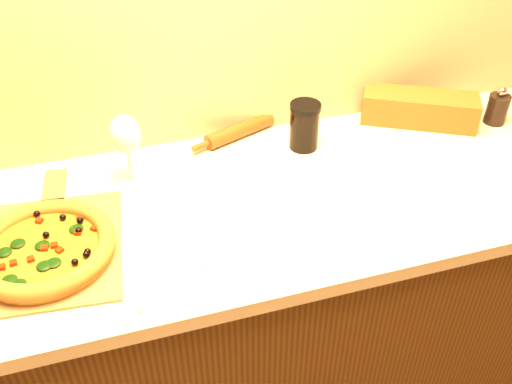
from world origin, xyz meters
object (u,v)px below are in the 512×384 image
at_px(rolling_pin, 240,130).
at_px(dark_jar, 304,126).
at_px(wine_glass, 126,136).
at_px(pizza, 44,248).
at_px(pepper_grinder, 497,108).
at_px(pizza_peel, 47,246).

xyz_separation_m(rolling_pin, dark_jar, (0.16, -0.11, 0.05)).
relative_size(rolling_pin, wine_glass, 1.57).
distance_m(pizza, pepper_grinder, 1.36).
relative_size(wine_glass, dark_jar, 1.43).
bearing_deg(pizza, pepper_grinder, 9.28).
xyz_separation_m(pepper_grinder, wine_glass, (-1.12, 0.01, 0.09)).
bearing_deg(pepper_grinder, pizza, -170.72).
bearing_deg(pizza_peel, pizza, -86.85).
height_order(wine_glass, dark_jar, wine_glass).
bearing_deg(pizza, rolling_pin, 33.15).
distance_m(wine_glass, dark_jar, 0.50).
distance_m(pizza, rolling_pin, 0.67).
height_order(pepper_grinder, dark_jar, dark_jar).
height_order(pizza_peel, pepper_grinder, pepper_grinder).
distance_m(pizza, dark_jar, 0.77).
bearing_deg(wine_glass, rolling_pin, 21.55).
distance_m(pepper_grinder, rolling_pin, 0.79).
relative_size(pizza_peel, pizza, 1.65).
height_order(pizza, pepper_grinder, pepper_grinder).
bearing_deg(pizza_peel, wine_glass, 47.02).
height_order(pepper_grinder, rolling_pin, pepper_grinder).
bearing_deg(pizza_peel, pepper_grinder, 13.25).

